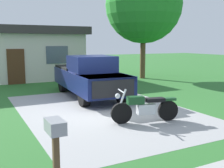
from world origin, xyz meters
TOP-DOWN VIEW (x-y plane):
  - ground_plane at (0.00, 0.00)m, footprint 80.00×80.00m
  - driveway_pad at (0.00, 0.00)m, footprint 5.76×8.44m
  - motorcycle at (0.48, -1.96)m, footprint 2.17×0.87m
  - pickup_truck at (0.52, 2.71)m, footprint 2.36×5.74m
  - mailbox at (-3.14, -4.70)m, footprint 0.26×0.48m
  - shade_tree at (6.36, 7.00)m, footprint 5.17×5.17m
  - neighbor_house at (-1.88, 10.65)m, footprint 9.60×5.60m

SIDE VIEW (x-z plane):
  - ground_plane at x=0.00m, z-range 0.00..0.00m
  - driveway_pad at x=0.00m, z-range 0.00..0.01m
  - motorcycle at x=0.48m, z-range -0.07..1.02m
  - pickup_truck at x=0.52m, z-range 0.00..1.90m
  - mailbox at x=-3.14m, z-range 0.35..1.61m
  - neighbor_house at x=-1.88m, z-range 0.04..3.54m
  - shade_tree at x=6.36m, z-range 1.19..8.76m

